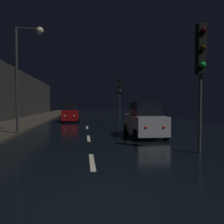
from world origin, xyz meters
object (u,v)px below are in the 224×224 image
(traffic_light_far_right, at_px, (120,89))
(car_approaching_headlights, at_px, (71,113))
(traffic_light_near_right, at_px, (201,59))
(car_parked_right_near, at_px, (144,121))
(streetlamp_overhead, at_px, (25,63))

(traffic_light_far_right, relative_size, car_approaching_headlights, 1.26)
(traffic_light_near_right, relative_size, car_parked_right_near, 1.22)
(traffic_light_near_right, height_order, car_approaching_headlights, traffic_light_near_right)
(streetlamp_overhead, relative_size, car_parked_right_near, 1.63)
(car_parked_right_near, bearing_deg, traffic_light_near_right, -169.25)
(traffic_light_far_right, height_order, streetlamp_overhead, streetlamp_overhead)
(traffic_light_far_right, relative_size, streetlamp_overhead, 0.78)
(traffic_light_far_right, height_order, car_approaching_headlights, traffic_light_far_right)
(car_parked_right_near, bearing_deg, traffic_light_far_right, -3.24)
(traffic_light_near_right, relative_size, streetlamp_overhead, 0.75)
(traffic_light_near_right, xyz_separation_m, car_parked_right_near, (-0.90, 4.74, -2.69))
(traffic_light_far_right, height_order, traffic_light_near_right, traffic_light_far_right)
(traffic_light_far_right, distance_m, car_parked_right_near, 14.40)
(car_approaching_headlights, bearing_deg, traffic_light_far_right, 107.25)
(traffic_light_far_right, distance_m, car_approaching_headlights, 6.72)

